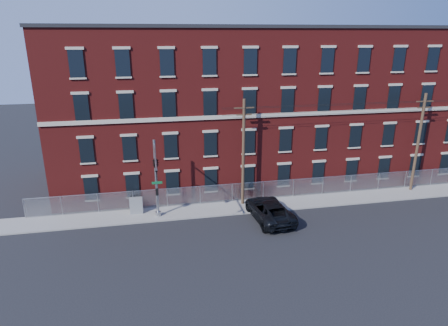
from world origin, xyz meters
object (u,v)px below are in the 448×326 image
object	(u,v)px
traffic_signal_mast	(156,168)
utility_cabinet	(136,206)
pickup_truck	(269,210)
utility_pole_near	(243,151)

from	to	relation	value
traffic_signal_mast	utility_cabinet	distance (m)	5.93
traffic_signal_mast	pickup_truck	world-z (taller)	traffic_signal_mast
pickup_truck	utility_pole_near	bearing A→B (deg)	-69.44
pickup_truck	utility_cabinet	distance (m)	11.92
pickup_truck	utility_cabinet	world-z (taller)	pickup_truck
traffic_signal_mast	pickup_truck	xyz separation A→B (m)	(9.58, 0.04, -4.51)
traffic_signal_mast	utility_pole_near	xyz separation A→B (m)	(8.00, 3.42, -0.05)
utility_cabinet	pickup_truck	bearing A→B (deg)	-14.98
traffic_signal_mast	utility_cabinet	xyz separation A→B (m)	(-1.90, 3.28, -4.55)
traffic_signal_mast	pickup_truck	size ratio (longest dim) A/B	1.10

